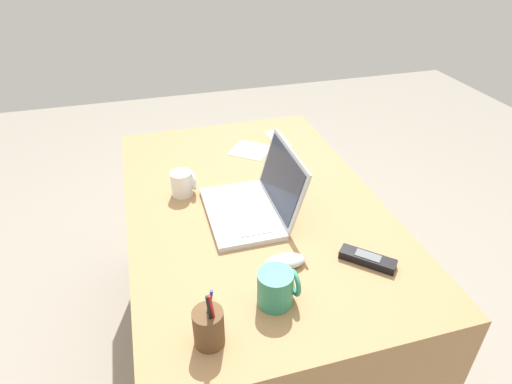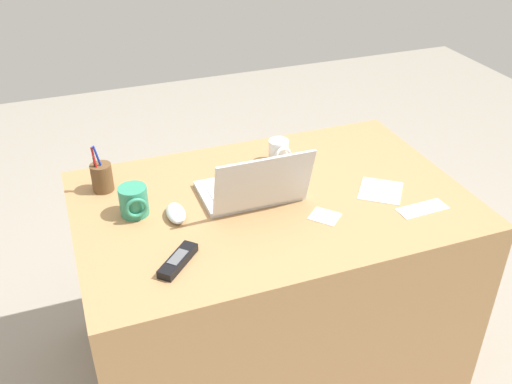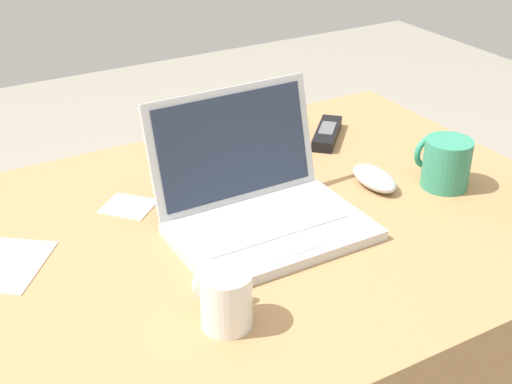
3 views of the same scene
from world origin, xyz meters
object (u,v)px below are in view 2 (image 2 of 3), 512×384
object	(u,v)px
cordless_phone	(178,261)
pen_holder	(102,177)
computer_mouse	(176,213)
coffee_mug_white	(134,201)
laptop	(253,188)
coffee_mug_tall	(279,152)

from	to	relation	value
cordless_phone	pen_holder	world-z (taller)	pen_holder
computer_mouse	coffee_mug_white	bearing A→B (deg)	-26.06
pen_holder	cordless_phone	bearing A→B (deg)	106.65
laptop	pen_holder	size ratio (longest dim) A/B	1.87
computer_mouse	coffee_mug_tall	distance (m)	0.49
computer_mouse	cordless_phone	bearing A→B (deg)	80.60
laptop	coffee_mug_tall	bearing A→B (deg)	-130.26
computer_mouse	coffee_mug_white	world-z (taller)	coffee_mug_white
coffee_mug_white	computer_mouse	bearing A→B (deg)	151.10
cordless_phone	computer_mouse	bearing A→B (deg)	-102.25
coffee_mug_tall	pen_holder	xyz separation A→B (m)	(0.62, -0.03, 0.01)
coffee_mug_tall	pen_holder	world-z (taller)	pen_holder
coffee_mug_white	laptop	bearing A→B (deg)	172.65
cordless_phone	coffee_mug_white	bearing A→B (deg)	-76.88
pen_holder	laptop	bearing A→B (deg)	152.96
cordless_phone	pen_holder	distance (m)	0.49
computer_mouse	laptop	bearing A→B (deg)	-173.83
coffee_mug_white	pen_holder	xyz separation A→B (m)	(0.07, -0.18, 0.00)
laptop	cordless_phone	world-z (taller)	laptop
computer_mouse	coffee_mug_tall	xyz separation A→B (m)	(-0.43, -0.22, 0.03)
laptop	pen_holder	distance (m)	0.51
coffee_mug_tall	pen_holder	size ratio (longest dim) A/B	0.49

